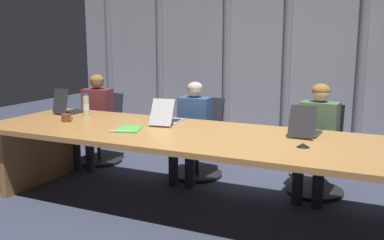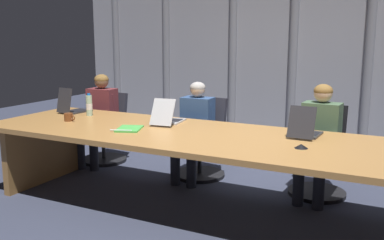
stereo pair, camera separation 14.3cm
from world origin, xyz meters
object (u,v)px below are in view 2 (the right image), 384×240
object	(u,v)px
office_chair_center	(319,162)
person_left_end	(99,115)
office_chair_left_mid	(202,147)
spiral_notepad	(129,129)
laptop_center	(305,130)
person_left_mid	(194,126)
laptop_left_mid	(168,118)
conference_mic_left_side	(301,146)
person_center	(319,136)
coffee_mug_near	(69,117)
laptop_left_end	(73,108)
water_bottle_primary	(89,105)
office_chair_left_end	(106,136)

from	to	relation	value
office_chair_center	person_left_end	world-z (taller)	person_left_end
office_chair_left_mid	spiral_notepad	distance (m)	1.25
laptop_center	person_left_mid	size ratio (longest dim) A/B	0.36
office_chair_left_mid	person_left_mid	world-z (taller)	person_left_mid
laptop_left_mid	conference_mic_left_side	distance (m)	1.54
laptop_center	conference_mic_left_side	size ratio (longest dim) A/B	3.69
laptop_left_mid	person_center	xyz separation A→B (m)	(1.44, 0.54, -0.15)
laptop_left_mid	office_chair_center	size ratio (longest dim) A/B	0.51
coffee_mug_near	laptop_left_end	bearing A→B (deg)	126.92
laptop_left_end	laptop_left_mid	distance (m)	1.34
water_bottle_primary	conference_mic_left_side	world-z (taller)	water_bottle_primary
person_center	coffee_mug_near	xyz separation A→B (m)	(-2.45, -0.92, 0.14)
laptop_left_end	laptop_center	size ratio (longest dim) A/B	0.97
office_chair_left_mid	person_left_mid	xyz separation A→B (m)	(-0.02, -0.16, 0.29)
laptop_left_end	office_chair_left_mid	world-z (taller)	laptop_left_end
office_chair_left_mid	conference_mic_left_side	xyz separation A→B (m)	(1.43, -1.12, 0.43)
person_left_end	water_bottle_primary	bearing A→B (deg)	24.68
laptop_left_mid	person_center	bearing A→B (deg)	-76.88
office_chair_center	laptop_left_end	bearing A→B (deg)	-74.11
person_center	person_left_end	bearing A→B (deg)	-86.58
laptop_left_end	laptop_left_mid	world-z (taller)	laptop_left_end
laptop_left_mid	office_chair_left_mid	world-z (taller)	laptop_left_mid
coffee_mug_near	office_chair_left_mid	bearing A→B (deg)	45.24
office_chair_left_end	spiral_notepad	bearing A→B (deg)	50.79
person_left_end	laptop_left_mid	bearing A→B (deg)	63.17
office_chair_left_end	office_chair_left_mid	size ratio (longest dim) A/B	0.98
office_chair_left_mid	water_bottle_primary	distance (m)	1.40
laptop_center	person_left_mid	xyz separation A→B (m)	(-1.38, 0.51, -0.18)
coffee_mug_near	spiral_notepad	bearing A→B (deg)	-5.06
office_chair_left_mid	person_left_mid	distance (m)	0.33
office_chair_left_end	water_bottle_primary	world-z (taller)	water_bottle_primary
person_center	laptop_left_mid	bearing A→B (deg)	-65.92
laptop_left_mid	coffee_mug_near	world-z (taller)	laptop_left_mid
person_center	coffee_mug_near	bearing A→B (deg)	-66.08
water_bottle_primary	conference_mic_left_side	distance (m)	2.54
office_chair_left_end	spiral_notepad	distance (m)	1.71
office_chair_left_end	office_chair_left_mid	distance (m)	1.43
laptop_center	office_chair_center	distance (m)	0.82
laptop_center	spiral_notepad	world-z (taller)	laptop_center
office_chair_left_end	office_chair_left_mid	world-z (taller)	office_chair_left_mid
person_center	spiral_notepad	world-z (taller)	person_center
laptop_center	office_chair_left_mid	distance (m)	1.59
laptop_left_end	spiral_notepad	bearing A→B (deg)	-106.20
spiral_notepad	office_chair_center	bearing A→B (deg)	15.09
person_left_mid	coffee_mug_near	size ratio (longest dim) A/B	8.36
laptop_left_end	person_left_mid	size ratio (longest dim) A/B	0.35
person_left_mid	office_chair_left_mid	bearing A→B (deg)	170.57
person_left_mid	conference_mic_left_side	distance (m)	1.74
laptop_left_mid	person_left_end	size ratio (longest dim) A/B	0.41
person_left_end	conference_mic_left_side	distance (m)	2.99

